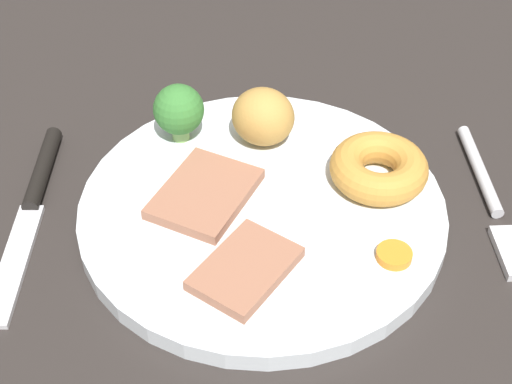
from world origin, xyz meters
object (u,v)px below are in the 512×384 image
(meat_slice_under, at_px, (199,194))
(roast_potato_left, at_px, (257,117))
(dinner_plate, at_px, (256,210))
(yorkshire_pudding, at_px, (373,168))
(meat_slice_main, at_px, (243,269))
(carrot_coin_front, at_px, (387,255))
(knife, at_px, (27,201))
(broccoli_floret, at_px, (173,110))
(fork, at_px, (486,202))

(meat_slice_under, distance_m, roast_potato_left, 0.08)
(dinner_plate, relative_size, yorkshire_pudding, 3.65)
(dinner_plate, bearing_deg, meat_slice_main, 81.41)
(meat_slice_main, relative_size, meat_slice_under, 0.89)
(meat_slice_main, distance_m, yorkshire_pudding, 0.13)
(roast_potato_left, relative_size, carrot_coin_front, 2.05)
(meat_slice_main, xyz_separation_m, knife, (0.15, -0.08, -0.01))
(dinner_plate, distance_m, carrot_coin_front, 0.10)
(yorkshire_pudding, bearing_deg, knife, 1.29)
(dinner_plate, distance_m, broccoli_floret, 0.10)
(yorkshire_pudding, relative_size, knife, 0.38)
(dinner_plate, relative_size, meat_slice_main, 3.81)
(yorkshire_pudding, xyz_separation_m, fork, (-0.08, 0.01, -0.02))
(broccoli_floret, bearing_deg, meat_slice_main, 110.19)
(fork, bearing_deg, carrot_coin_front, -54.59)
(roast_potato_left, xyz_separation_m, fork, (-0.16, 0.06, -0.03))
(meat_slice_under, xyz_separation_m, carrot_coin_front, (-0.12, 0.06, -0.00))
(yorkshire_pudding, bearing_deg, carrot_coin_front, 89.98)
(roast_potato_left, bearing_deg, meat_slice_main, 84.79)
(carrot_coin_front, distance_m, broccoli_floret, 0.19)
(meat_slice_main, xyz_separation_m, meat_slice_under, (0.03, -0.07, 0.00))
(meat_slice_under, height_order, carrot_coin_front, meat_slice_under)
(dinner_plate, xyz_separation_m, knife, (0.16, -0.02, -0.00))
(meat_slice_under, height_order, broccoli_floret, broccoli_floret)
(meat_slice_under, bearing_deg, fork, -179.29)
(carrot_coin_front, xyz_separation_m, knife, (0.25, -0.07, -0.01))
(meat_slice_under, xyz_separation_m, yorkshire_pudding, (-0.12, -0.02, 0.01))
(broccoli_floret, xyz_separation_m, knife, (0.10, 0.06, -0.04))
(meat_slice_main, relative_size, broccoli_floret, 1.45)
(yorkshire_pudding, relative_size, carrot_coin_front, 3.01)
(dinner_plate, distance_m, meat_slice_under, 0.04)
(carrot_coin_front, bearing_deg, knife, -15.68)
(meat_slice_under, bearing_deg, knife, -4.61)
(meat_slice_under, relative_size, carrot_coin_front, 3.24)
(meat_slice_main, height_order, carrot_coin_front, meat_slice_main)
(fork, xyz_separation_m, knife, (0.33, -0.01, 0.00))
(fork, distance_m, knife, 0.33)
(knife, bearing_deg, fork, 89.96)
(knife, bearing_deg, meat_slice_under, 86.65)
(dinner_plate, height_order, fork, dinner_plate)
(knife, bearing_deg, broccoli_floret, 120.36)
(roast_potato_left, distance_m, fork, 0.18)
(roast_potato_left, distance_m, knife, 0.18)
(yorkshire_pudding, xyz_separation_m, broccoli_floret, (0.14, -0.05, 0.01))
(meat_slice_main, relative_size, knife, 0.36)
(meat_slice_under, xyz_separation_m, broccoli_floret, (0.02, -0.07, 0.02))
(fork, bearing_deg, meat_slice_under, -90.80)
(meat_slice_under, relative_size, broccoli_floret, 1.63)
(meat_slice_under, bearing_deg, broccoli_floret, -73.19)
(carrot_coin_front, bearing_deg, meat_slice_under, -25.76)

